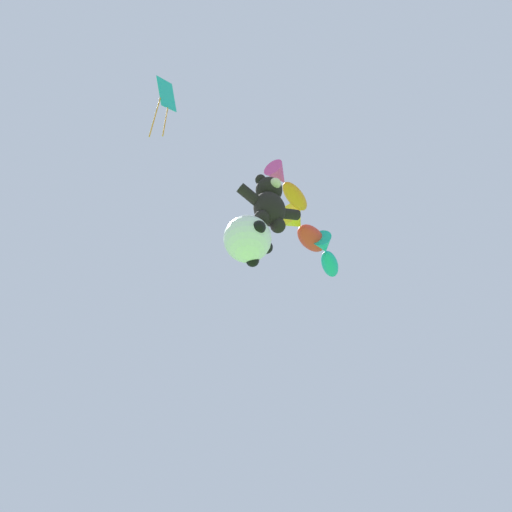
{
  "coord_description": "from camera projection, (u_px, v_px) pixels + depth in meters",
  "views": [
    {
      "loc": [
        -4.9,
        -3.29,
        1.67
      ],
      "look_at": [
        -0.65,
        3.71,
        9.88
      ],
      "focal_mm": 35.0,
      "sensor_mm": 36.0,
      "label": 1
    }
  ],
  "objects": [
    {
      "name": "diamond_kite",
      "position": [
        165.0,
        99.0,
        13.68
      ],
      "size": [
        0.93,
        0.72,
        2.94
      ],
      "color": "#19ADB2"
    },
    {
      "name": "soccer_ball_kite",
      "position": [
        248.0,
        239.0,
        10.95
      ],
      "size": [
        1.17,
        1.16,
        1.07
      ],
      "color": "white"
    },
    {
      "name": "fish_kite_tangerine",
      "position": [
        287.0,
        186.0,
        15.39
      ],
      "size": [
        2.01,
        1.36,
        0.64
      ],
      "color": "orange"
    },
    {
      "name": "teddy_bear_kite",
      "position": [
        269.0,
        203.0,
        11.79
      ],
      "size": [
        1.72,
        0.76,
        1.74
      ],
      "color": "black"
    },
    {
      "name": "fish_kite_crimson",
      "position": [
        303.0,
        230.0,
        16.88
      ],
      "size": [
        2.22,
        1.55,
        0.96
      ],
      "color": "red"
    },
    {
      "name": "fish_kite_teal",
      "position": [
        327.0,
        255.0,
        17.56
      ],
      "size": [
        1.94,
        1.79,
        0.71
      ],
      "color": "#19ADB2"
    }
  ]
}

